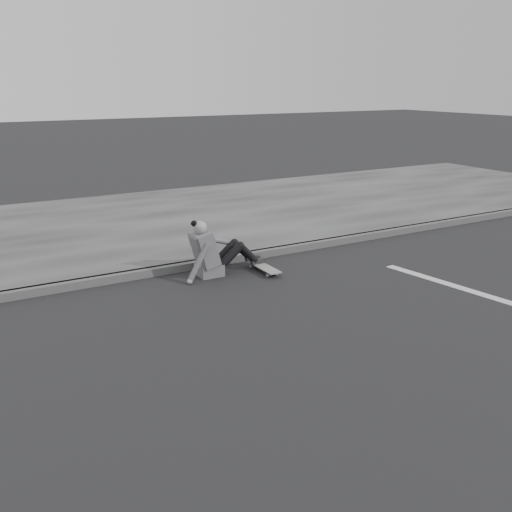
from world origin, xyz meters
The scene contains 5 objects.
ground centered at (0.00, 0.00, 0.00)m, with size 80.00×80.00×0.00m, color black.
curb centered at (0.00, 2.58, 0.06)m, with size 24.00×0.16×0.12m, color #494949.
sidewalk centered at (0.00, 5.60, 0.06)m, with size 24.00×6.00×0.12m, color #3E3E3E.
skateboard centered at (0.76, 1.91, 0.07)m, with size 0.20×0.78×0.09m.
seated_woman centered at (0.03, 2.16, 0.36)m, with size 1.38×0.46×0.88m.
Camera 1 is at (-3.47, -5.29, 2.82)m, focal length 40.00 mm.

